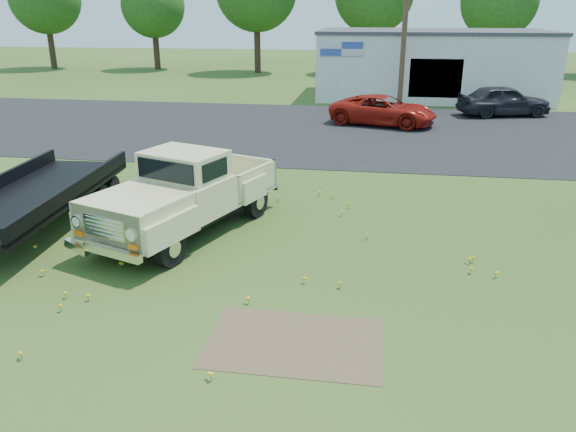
# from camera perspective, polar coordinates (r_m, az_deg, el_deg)

# --- Properties ---
(ground) EXTENTS (140.00, 140.00, 0.00)m
(ground) POSITION_cam_1_polar(r_m,az_deg,el_deg) (12.72, -4.11, -4.83)
(ground) COLOR #2A4C18
(ground) RESTS_ON ground
(asphalt_lot) EXTENTS (90.00, 14.00, 0.02)m
(asphalt_lot) POSITION_cam_1_polar(r_m,az_deg,el_deg) (26.89, 3.03, 8.71)
(asphalt_lot) COLOR black
(asphalt_lot) RESTS_ON ground
(dirt_patch_a) EXTENTS (3.00, 2.00, 0.01)m
(dirt_patch_a) POSITION_cam_1_polar(r_m,az_deg,el_deg) (9.89, 0.66, -12.73)
(dirt_patch_a) COLOR brown
(dirt_patch_a) RESTS_ON ground
(dirt_patch_b) EXTENTS (2.20, 1.60, 0.01)m
(dirt_patch_b) POSITION_cam_1_polar(r_m,az_deg,el_deg) (16.35, -8.24, 0.83)
(dirt_patch_b) COLOR brown
(dirt_patch_b) RESTS_ON ground
(commercial_building) EXTENTS (14.20, 8.20, 4.15)m
(commercial_building) POSITION_cam_1_polar(r_m,az_deg,el_deg) (38.49, 14.29, 14.80)
(commercial_building) COLOR silver
(commercial_building) RESTS_ON ground
(utility_pole_mid) EXTENTS (1.60, 0.30, 9.00)m
(utility_pole_mid) POSITION_cam_1_polar(r_m,az_deg,el_deg) (33.25, 11.79, 18.54)
(utility_pole_mid) COLOR #473021
(utility_pole_mid) RESTS_ON ground
(treeline_b) EXTENTS (5.76, 5.76, 8.57)m
(treeline_b) POSITION_cam_1_polar(r_m,az_deg,el_deg) (56.15, -13.56, 20.06)
(treeline_b) COLOR #39271A
(treeline_b) RESTS_ON ground
(treeline_e) EXTENTS (6.08, 6.08, 9.04)m
(treeline_e) POSITION_cam_1_polar(r_m,az_deg,el_deg) (51.07, 20.67, 19.76)
(treeline_e) COLOR #39271A
(treeline_e) RESTS_ON ground
(vintage_pickup_truck) EXTENTS (4.16, 6.32, 2.14)m
(vintage_pickup_truck) POSITION_cam_1_polar(r_m,az_deg,el_deg) (14.30, -10.30, 2.37)
(vintage_pickup_truck) COLOR #C9C187
(vintage_pickup_truck) RESTS_ON ground
(flatbed_trailer) EXTENTS (2.81, 7.35, 1.97)m
(flatbed_trailer) POSITION_cam_1_polar(r_m,az_deg,el_deg) (15.91, -24.42, 2.37)
(flatbed_trailer) COLOR black
(flatbed_trailer) RESTS_ON ground
(red_pickup) EXTENTS (5.57, 3.65, 1.42)m
(red_pickup) POSITION_cam_1_polar(r_m,az_deg,el_deg) (28.34, 9.63, 10.52)
(red_pickup) COLOR #9A160E
(red_pickup) RESTS_ON ground
(dark_sedan) EXTENTS (5.07, 3.06, 1.61)m
(dark_sedan) POSITION_cam_1_polar(r_m,az_deg,el_deg) (32.48, 21.07, 10.87)
(dark_sedan) COLOR black
(dark_sedan) RESTS_ON ground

